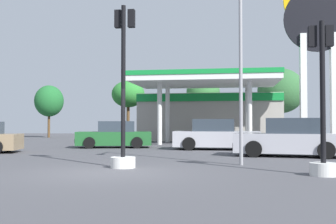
% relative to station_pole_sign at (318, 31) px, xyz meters
% --- Properties ---
extents(ground_plane, '(90.00, 90.00, 0.00)m').
position_rel_station_pole_sign_xyz_m(ground_plane, '(-9.07, -16.36, -7.48)').
color(ground_plane, '#47474C').
rests_on(ground_plane, ground).
extents(gas_station, '(11.46, 12.68, 4.81)m').
position_rel_station_pole_sign_xyz_m(gas_station, '(-7.41, 6.23, -5.24)').
color(gas_station, '#ADA89E').
rests_on(gas_station, ground).
extents(station_pole_sign, '(4.35, 0.56, 11.77)m').
position_rel_station_pole_sign_xyz_m(station_pole_sign, '(0.00, 0.00, 0.00)').
color(station_pole_sign, white).
rests_on(station_pole_sign, ground).
extents(car_0, '(4.79, 2.60, 1.63)m').
position_rel_station_pole_sign_xyz_m(car_0, '(-3.16, -9.64, -6.74)').
color(car_0, black).
rests_on(car_0, ground).
extents(car_1, '(4.62, 2.15, 1.65)m').
position_rel_station_pole_sign_xyz_m(car_1, '(-6.45, -5.47, -6.74)').
color(car_1, black).
rests_on(car_1, ground).
extents(car_4, '(4.61, 2.76, 1.54)m').
position_rel_station_pole_sign_xyz_m(car_4, '(-12.40, -4.58, -6.78)').
color(car_4, black).
rests_on(car_4, ground).
extents(traffic_signal_0, '(0.72, 0.72, 4.17)m').
position_rel_station_pole_sign_xyz_m(traffic_signal_0, '(-3.20, -16.12, -6.06)').
color(traffic_signal_0, silver).
rests_on(traffic_signal_0, ground).
extents(traffic_signal_1, '(0.78, 0.78, 5.17)m').
position_rel_station_pole_sign_xyz_m(traffic_signal_1, '(-9.01, -15.05, -5.81)').
color(traffic_signal_1, silver).
rests_on(traffic_signal_1, ground).
extents(tree_0, '(2.93, 2.93, 5.33)m').
position_rel_station_pole_sign_xyz_m(tree_0, '(-24.07, 11.36, -3.76)').
color(tree_0, brown).
rests_on(tree_0, ground).
extents(tree_1, '(3.36, 3.36, 5.80)m').
position_rel_station_pole_sign_xyz_m(tree_1, '(-16.05, 12.56, -3.07)').
color(tree_1, brown).
rests_on(tree_1, ground).
extents(tree_2, '(3.24, 3.24, 5.95)m').
position_rel_station_pole_sign_xyz_m(tree_2, '(-8.34, 11.75, -2.96)').
color(tree_2, brown).
rests_on(tree_2, ground).
extents(tree_3, '(4.48, 4.48, 6.75)m').
position_rel_station_pole_sign_xyz_m(tree_3, '(-0.87, 12.71, -2.91)').
color(tree_3, brown).
rests_on(tree_3, ground).
extents(corner_streetlamp, '(0.24, 1.48, 6.26)m').
position_rel_station_pole_sign_xyz_m(corner_streetlamp, '(-5.31, -13.87, -3.67)').
color(corner_streetlamp, gray).
rests_on(corner_streetlamp, ground).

